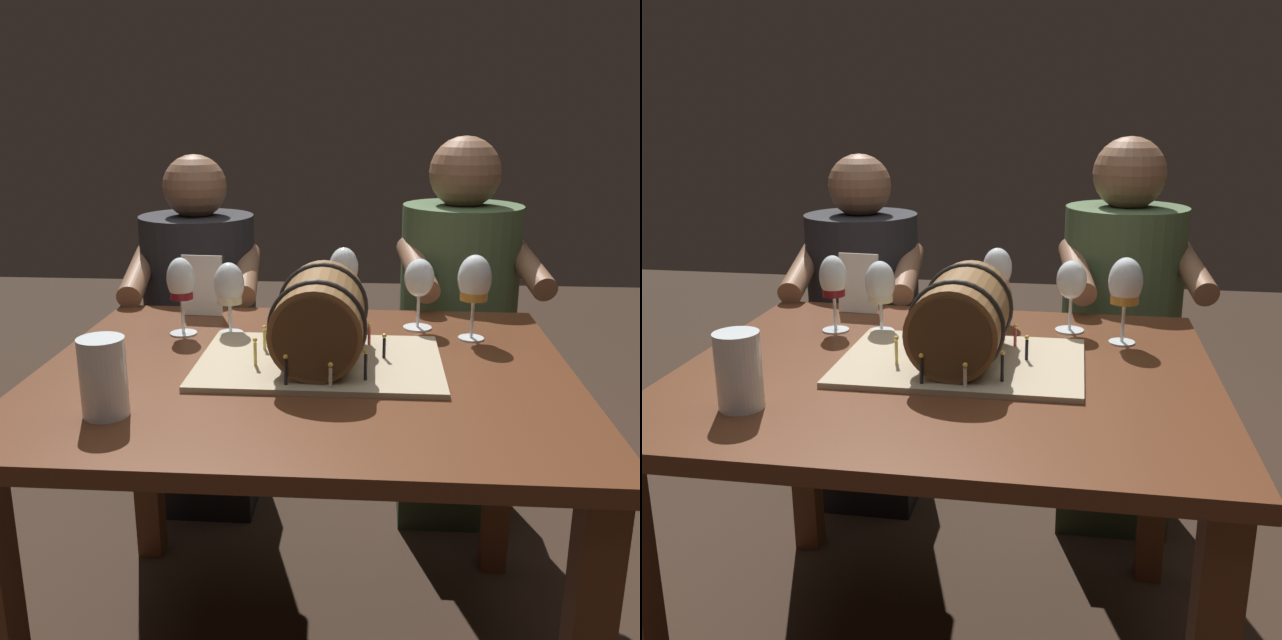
% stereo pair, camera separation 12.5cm
% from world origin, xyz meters
% --- Properties ---
extents(dining_table, '(1.13, 0.95, 0.75)m').
position_xyz_m(dining_table, '(0.00, 0.00, 0.63)').
color(dining_table, '#562D19').
rests_on(dining_table, ground).
extents(barrel_cake, '(0.52, 0.37, 0.21)m').
position_xyz_m(barrel_cake, '(0.03, 0.02, 0.84)').
color(barrel_cake, tan).
rests_on(barrel_cake, dining_table).
extents(wine_glass_amber, '(0.08, 0.08, 0.20)m').
position_xyz_m(wine_glass_amber, '(0.38, 0.23, 0.89)').
color(wine_glass_amber, white).
rests_on(wine_glass_amber, dining_table).
extents(wine_glass_white, '(0.07, 0.07, 0.18)m').
position_xyz_m(wine_glass_white, '(-0.20, 0.23, 0.87)').
color(wine_glass_white, white).
rests_on(wine_glass_white, dining_table).
extents(wine_glass_rose, '(0.08, 0.08, 0.19)m').
position_xyz_m(wine_glass_rose, '(0.07, 0.38, 0.88)').
color(wine_glass_rose, white).
rests_on(wine_glass_rose, dining_table).
extents(wine_glass_red, '(0.07, 0.07, 0.19)m').
position_xyz_m(wine_glass_red, '(-0.32, 0.22, 0.88)').
color(wine_glass_red, white).
rests_on(wine_glass_red, dining_table).
extents(wine_glass_empty, '(0.07, 0.07, 0.18)m').
position_xyz_m(wine_glass_empty, '(0.25, 0.31, 0.88)').
color(wine_glass_empty, white).
rests_on(wine_glass_empty, dining_table).
extents(beer_pint, '(0.08, 0.08, 0.14)m').
position_xyz_m(beer_pint, '(-0.33, -0.27, 0.82)').
color(beer_pint, white).
rests_on(beer_pint, dining_table).
extents(menu_card, '(0.11, 0.03, 0.16)m').
position_xyz_m(menu_card, '(-0.31, 0.40, 0.83)').
color(menu_card, silver).
rests_on(menu_card, dining_table).
extents(person_seated_left, '(0.42, 0.50, 1.15)m').
position_xyz_m(person_seated_left, '(-0.41, 0.74, 0.54)').
color(person_seated_left, black).
rests_on(person_seated_left, ground).
extents(person_seated_right, '(0.44, 0.52, 1.21)m').
position_xyz_m(person_seated_right, '(0.41, 0.74, 0.57)').
color(person_seated_right, '#2A3A24').
rests_on(person_seated_right, ground).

